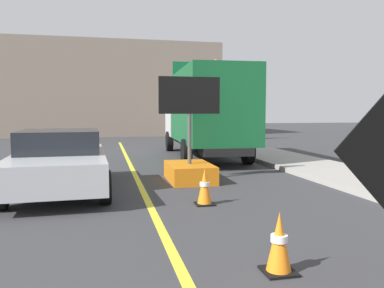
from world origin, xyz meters
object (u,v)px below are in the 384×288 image
at_px(arrow_board_trailer, 189,162).
at_px(box_truck, 205,112).
at_px(traffic_cone_near_sign, 279,243).
at_px(traffic_cone_mid_lane, 205,187).
at_px(highway_guide_sign, 204,85).
at_px(pickup_car, 60,161).

distance_m(arrow_board_trailer, box_truck, 5.37).
height_order(traffic_cone_near_sign, traffic_cone_mid_lane, traffic_cone_mid_lane).
bearing_deg(highway_guide_sign, pickup_car, -116.53).
bearing_deg(highway_guide_sign, arrow_board_trailer, -105.89).
bearing_deg(box_truck, traffic_cone_mid_lane, -104.57).
bearing_deg(traffic_cone_mid_lane, pickup_car, 145.24).
height_order(highway_guide_sign, traffic_cone_near_sign, highway_guide_sign).
bearing_deg(traffic_cone_near_sign, traffic_cone_mid_lane, 90.14).
xyz_separation_m(arrow_board_trailer, pickup_car, (-3.15, -0.65, 0.22)).
relative_size(highway_guide_sign, traffic_cone_near_sign, 7.25).
distance_m(pickup_car, highway_guide_sign, 15.71).
height_order(pickup_car, highway_guide_sign, highway_guide_sign).
relative_size(box_truck, traffic_cone_near_sign, 11.55).
bearing_deg(traffic_cone_near_sign, arrow_board_trailer, 87.43).
xyz_separation_m(pickup_car, highway_guide_sign, (6.91, 13.84, 2.73)).
xyz_separation_m(box_truck, highway_guide_sign, (2.06, 8.28, 1.62)).
relative_size(pickup_car, traffic_cone_mid_lane, 6.45).
bearing_deg(arrow_board_trailer, traffic_cone_mid_lane, -95.91).
relative_size(arrow_board_trailer, highway_guide_sign, 0.54).
height_order(arrow_board_trailer, traffic_cone_mid_lane, arrow_board_trailer).
relative_size(pickup_car, traffic_cone_near_sign, 6.67).
height_order(box_truck, traffic_cone_near_sign, box_truck).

